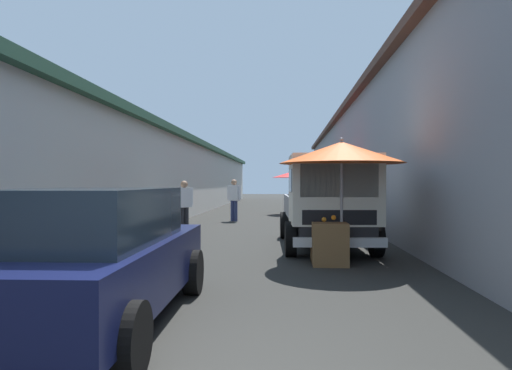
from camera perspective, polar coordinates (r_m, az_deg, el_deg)
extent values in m
plane|color=#282826|center=(16.54, 1.09, -4.97)|extent=(90.00, 90.00, 0.00)
cube|color=beige|center=(20.22, -18.54, 0.66)|extent=(49.50, 7.00, 3.31)
cube|color=#284C38|center=(20.31, -18.55, 5.67)|extent=(49.80, 7.50, 0.24)
cube|color=gray|center=(19.69, 21.96, 2.67)|extent=(49.50, 7.00, 4.68)
cube|color=#4C3328|center=(19.95, 21.97, 9.75)|extent=(49.80, 7.50, 0.24)
cylinder|color=#9E9EA3|center=(8.72, 10.63, -2.15)|extent=(0.06, 0.06, 2.29)
cone|color=#D84C14|center=(8.73, 10.64, 4.02)|extent=(2.35, 2.35, 0.41)
sphere|color=#9E9EA3|center=(8.75, 10.64, 5.62)|extent=(0.07, 0.07, 0.07)
cube|color=brown|center=(8.71, 9.10, -7.13)|extent=(0.93, 0.64, 0.78)
sphere|color=orange|center=(8.66, 8.48, -4.28)|extent=(0.09, 0.09, 0.09)
sphere|color=orange|center=(8.96, 8.71, -4.12)|extent=(0.09, 0.09, 0.09)
sphere|color=orange|center=(8.97, 9.20, -4.12)|extent=(0.09, 0.09, 0.09)
sphere|color=orange|center=(8.95, 9.86, -4.13)|extent=(0.09, 0.09, 0.09)
sphere|color=orange|center=(8.45, 9.67, -4.02)|extent=(0.09, 0.09, 0.09)
sphere|color=orange|center=(8.87, 9.35, -4.17)|extent=(0.09, 0.09, 0.09)
cylinder|color=#9E9EA3|center=(17.15, 9.50, -1.38)|extent=(0.06, 0.06, 2.03)
cone|color=red|center=(17.14, 9.50, 1.28)|extent=(2.35, 2.35, 0.44)
sphere|color=#9E9EA3|center=(17.15, 9.50, 2.15)|extent=(0.07, 0.07, 0.07)
cube|color=olive|center=(17.40, 9.86, -3.54)|extent=(0.98, 0.59, 0.71)
sphere|color=orange|center=(17.52, 9.93, -2.03)|extent=(0.09, 0.09, 0.09)
sphere|color=orange|center=(17.30, 10.55, -2.24)|extent=(0.09, 0.09, 0.09)
sphere|color=orange|center=(17.16, 10.18, -2.26)|extent=(0.09, 0.09, 0.09)
sphere|color=orange|center=(17.44, 9.67, -2.22)|extent=(0.09, 0.09, 0.09)
cylinder|color=#9E9EA3|center=(22.15, 4.91, -0.93)|extent=(0.06, 0.06, 2.10)
cone|color=red|center=(22.15, 4.91, 1.36)|extent=(2.23, 2.23, 0.33)
sphere|color=#9E9EA3|center=(22.16, 4.91, 1.89)|extent=(0.07, 0.07, 0.07)
cube|color=brown|center=(22.13, 4.38, -2.59)|extent=(0.72, 0.61, 0.82)
sphere|color=orange|center=(22.19, 4.71, -1.41)|extent=(0.09, 0.09, 0.09)
sphere|color=orange|center=(22.19, 4.04, -1.27)|extent=(0.09, 0.09, 0.09)
sphere|color=orange|center=(22.11, 4.56, -1.41)|extent=(0.09, 0.09, 0.09)
sphere|color=orange|center=(22.17, 4.60, -1.41)|extent=(0.09, 0.09, 0.09)
cube|color=#0F1438|center=(5.28, -19.94, -10.01)|extent=(3.94, 1.80, 0.64)
cube|color=#19232D|center=(5.06, -20.60, -3.60)|extent=(2.37, 1.56, 0.56)
cube|color=black|center=(7.09, -13.94, -9.16)|extent=(0.14, 1.65, 0.20)
cube|color=silver|center=(7.25, -18.36, -6.71)|extent=(0.07, 0.24, 0.14)
cube|color=silver|center=(6.93, -9.21, -7.04)|extent=(0.07, 0.24, 0.14)
cylinder|color=black|center=(6.86, -22.37, -9.91)|extent=(0.60, 0.21, 0.60)
cylinder|color=black|center=(6.34, -7.87, -10.74)|extent=(0.60, 0.21, 0.60)
cylinder|color=black|center=(3.84, -15.43, -18.09)|extent=(0.60, 0.21, 0.60)
cube|color=black|center=(11.12, 8.40, -4.94)|extent=(4.86, 1.68, 0.36)
cube|color=beige|center=(9.46, 9.63, -0.52)|extent=(1.61, 1.82, 1.40)
cube|color=#19232D|center=(8.73, 10.34, 0.56)|extent=(0.13, 1.47, 0.63)
cube|color=#19232D|center=(9.46, 9.64, 0.54)|extent=(1.12, 1.82, 0.45)
cube|color=black|center=(8.75, 10.35, -4.00)|extent=(0.12, 1.40, 0.28)
cube|color=silver|center=(8.71, 10.43, -7.06)|extent=(0.20, 1.75, 0.18)
cube|color=gray|center=(12.03, 11.81, -2.50)|extent=(3.16, 0.20, 0.50)
cube|color=gray|center=(11.84, 3.95, -2.54)|extent=(3.16, 0.20, 0.50)
cube|color=gray|center=(13.45, 7.14, -2.21)|extent=(0.13, 1.65, 0.50)
cylinder|color=black|center=(9.70, 14.79, -6.55)|extent=(0.73, 0.25, 0.72)
cylinder|color=black|center=(9.44, 4.33, -6.73)|extent=(0.73, 0.25, 0.72)
cylinder|color=black|center=(12.69, 11.52, -4.94)|extent=(0.73, 0.25, 0.72)
cylinder|color=black|center=(12.50, 3.57, -5.01)|extent=(0.73, 0.25, 0.72)
cylinder|color=navy|center=(17.94, -2.55, -3.26)|extent=(0.14, 0.14, 0.81)
cylinder|color=navy|center=(18.04, -2.97, -3.24)|extent=(0.14, 0.14, 0.81)
cube|color=white|center=(17.96, -2.76, -0.99)|extent=(0.41, 0.51, 0.61)
sphere|color=#A57A5B|center=(17.96, -2.76, 0.34)|extent=(0.22, 0.22, 0.22)
cylinder|color=white|center=(17.79, -2.03, -0.90)|extent=(0.08, 0.08, 0.55)
cylinder|color=white|center=(18.14, -3.49, -0.88)|extent=(0.08, 0.08, 0.55)
cylinder|color=#232328|center=(13.83, -9.23, -4.39)|extent=(0.14, 0.14, 0.78)
cylinder|color=#232328|center=(13.92, -8.69, -4.36)|extent=(0.14, 0.14, 0.78)
cube|color=white|center=(13.84, -8.96, -1.57)|extent=(0.47, 0.45, 0.58)
sphere|color=#A57A5B|center=(13.83, -8.97, 0.08)|extent=(0.21, 0.21, 0.21)
cylinder|color=white|center=(13.68, -9.92, -1.46)|extent=(0.08, 0.08, 0.52)
cylinder|color=white|center=(13.99, -8.03, -1.42)|extent=(0.08, 0.08, 0.52)
cylinder|color=black|center=(11.12, -10.80, -6.40)|extent=(0.44, 0.10, 0.44)
cylinder|color=black|center=(9.93, -12.73, -7.20)|extent=(0.44, 0.12, 0.44)
cube|color=red|center=(10.47, -11.79, -6.54)|extent=(0.90, 0.29, 0.08)
ellipsoid|color=black|center=(10.15, -12.27, -4.66)|extent=(0.56, 0.27, 0.20)
cube|color=red|center=(11.03, -10.87, -4.10)|extent=(0.14, 0.32, 0.56)
cylinder|color=silver|center=(10.96, -10.97, -3.61)|extent=(0.27, 0.06, 0.68)
cylinder|color=black|center=(10.86, -11.08, -1.80)|extent=(0.55, 0.04, 0.04)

